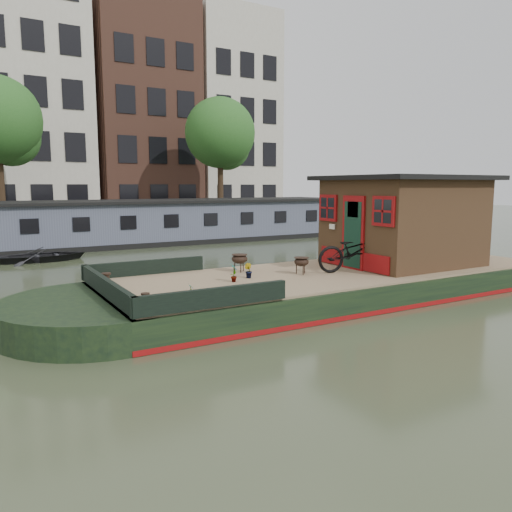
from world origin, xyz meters
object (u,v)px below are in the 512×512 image
potted_plant_a (234,273)px  brazier_rear (240,263)px  brazier_front (301,266)px  cabin (403,220)px  bicycle (355,251)px  dinghy (43,252)px

potted_plant_a → brazier_rear: size_ratio=0.96×
brazier_front → brazier_rear: bearing=136.2°
cabin → brazier_front: cabin is taller
potted_plant_a → brazier_front: (1.90, 0.05, -0.00)m
bicycle → brazier_front: 1.46m
brazier_rear → potted_plant_a: bearing=-123.9°
brazier_rear → dinghy: 9.82m
cabin → potted_plant_a: 5.36m
cabin → brazier_rear: size_ratio=8.98×
brazier_rear → dinghy: (-3.46, 9.18, -0.55)m
potted_plant_a → brazier_front: potted_plant_a is taller
bicycle → brazier_rear: size_ratio=4.49×
bicycle → dinghy: bicycle is taller
bicycle → dinghy: size_ratio=0.65×
potted_plant_a → dinghy: (-2.70, 10.31, -0.55)m
brazier_front → brazier_rear: brazier_rear is taller
bicycle → brazier_front: size_ratio=4.76×
bicycle → cabin: bearing=-68.8°
bicycle → brazier_rear: (-2.52, 1.44, -0.30)m
cabin → dinghy: cabin is taller
cabin → brazier_front: bearing=179.4°
potted_plant_a → brazier_rear: (0.76, 1.13, 0.01)m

